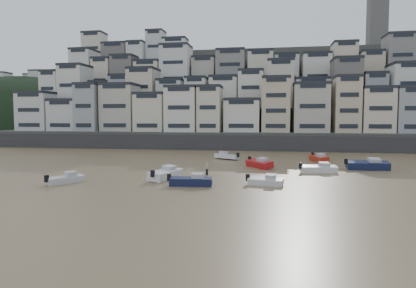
% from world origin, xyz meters
% --- Properties ---
extents(sea_strip, '(340.00, 340.00, 0.00)m').
position_xyz_m(sea_strip, '(-110.00, 145.00, 0.01)').
color(sea_strip, '#485967').
rests_on(sea_strip, ground).
extents(harbor_wall, '(140.00, 3.00, 3.50)m').
position_xyz_m(harbor_wall, '(10.00, 65.00, 1.75)').
color(harbor_wall, '#38383A').
rests_on(harbor_wall, ground).
extents(hillside, '(141.04, 66.00, 50.00)m').
position_xyz_m(hillside, '(14.73, 104.84, 13.01)').
color(hillside, '#4C4C47').
rests_on(hillside, ground).
extents(headland, '(216.00, 135.00, 53.33)m').
position_xyz_m(headland, '(-95.00, 135.00, 0.02)').
color(headland, black).
rests_on(headland, ground).
extents(boat_j, '(3.92, 4.75, 1.28)m').
position_xyz_m(boat_j, '(-5.25, 18.79, 0.64)').
color(boat_j, silver).
rests_on(boat_j, ground).
extents(boat_e, '(4.93, 5.74, 1.57)m').
position_xyz_m(boat_e, '(16.86, 36.07, 0.78)').
color(boat_e, '#B01519').
rests_on(boat_e, ground).
extents(boat_g, '(6.58, 2.28, 1.78)m').
position_xyz_m(boat_g, '(32.70, 36.40, 0.89)').
color(boat_g, '#151E43').
rests_on(boat_g, ground).
extents(boat_i, '(3.37, 5.69, 1.48)m').
position_xyz_m(boat_i, '(26.86, 45.42, 0.74)').
color(boat_i, '#A72614').
rests_on(boat_i, ground).
extents(boat_h, '(5.38, 4.04, 1.42)m').
position_xyz_m(boat_h, '(10.63, 46.28, 0.71)').
color(boat_h, silver).
rests_on(boat_h, ground).
extents(boat_d, '(5.59, 2.56, 1.47)m').
position_xyz_m(boat_d, '(25.22, 32.15, 0.73)').
color(boat_d, white).
rests_on(boat_d, ground).
extents(boat_c, '(3.65, 6.56, 1.70)m').
position_xyz_m(boat_c, '(5.61, 23.54, 0.85)').
color(boat_c, white).
rests_on(boat_c, ground).
extents(boat_a, '(5.46, 2.21, 1.45)m').
position_xyz_m(boat_a, '(9.68, 19.70, 0.73)').
color(boat_a, '#141B40').
rests_on(boat_a, ground).
extents(boat_b, '(4.56, 2.24, 1.19)m').
position_xyz_m(boat_b, '(18.00, 21.29, 0.60)').
color(boat_b, silver).
rests_on(boat_b, ground).
extents(person_pink, '(0.44, 0.44, 1.74)m').
position_xyz_m(person_pink, '(10.13, 27.62, 0.87)').
color(person_pink, tan).
rests_on(person_pink, ground).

